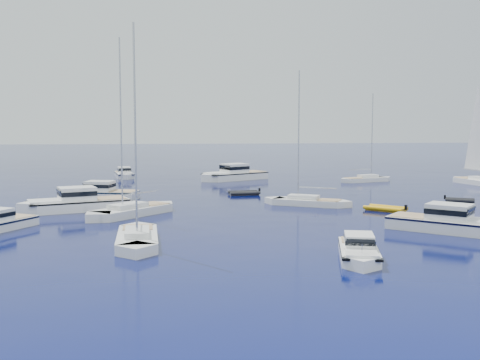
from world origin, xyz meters
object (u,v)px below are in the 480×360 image
(motor_cruiser_near, at_px, (359,259))
(tender_yellow, at_px, (385,211))
(sailboat_fore, at_px, (137,244))
(motor_cruiser_right, at_px, (451,232))

(motor_cruiser_near, xyz_separation_m, tender_yellow, (8.66, 18.66, 0.00))
(motor_cruiser_near, height_order, sailboat_fore, sailboat_fore)
(tender_yellow, bearing_deg, sailboat_fore, 162.70)
(motor_cruiser_right, bearing_deg, sailboat_fore, -44.75)
(motor_cruiser_right, xyz_separation_m, tender_yellow, (-1.14, 10.86, 0.00))
(motor_cruiser_near, bearing_deg, sailboat_fore, -10.07)
(sailboat_fore, height_order, tender_yellow, sailboat_fore)
(motor_cruiser_right, height_order, sailboat_fore, sailboat_fore)
(motor_cruiser_near, relative_size, tender_yellow, 1.88)
(motor_cruiser_right, relative_size, sailboat_fore, 0.68)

